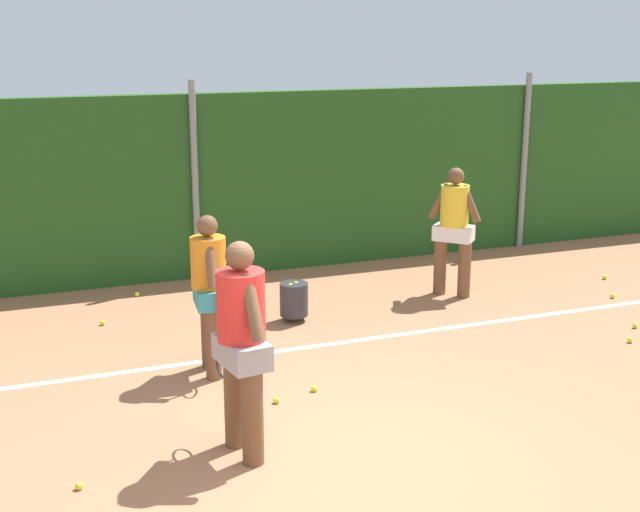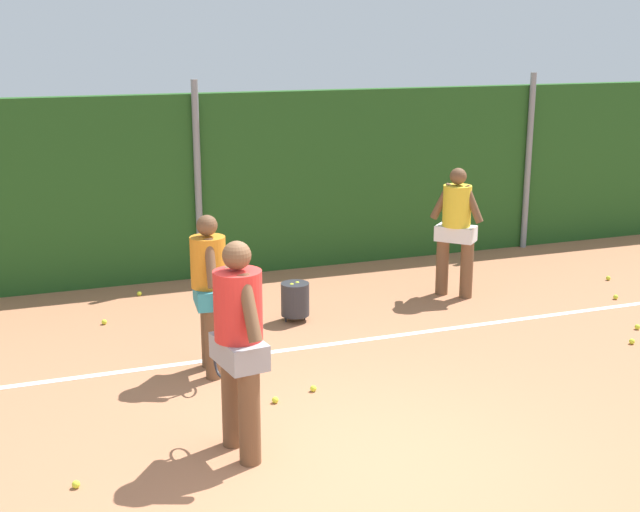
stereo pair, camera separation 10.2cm
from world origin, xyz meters
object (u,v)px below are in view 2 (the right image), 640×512
Objects in this scene: tennis_ball_8 at (632,341)px; tennis_ball_12 at (76,484)px; player_foreground_near at (239,338)px; player_midcourt at (209,286)px; ball_hopper at (295,299)px; tennis_ball_10 at (616,297)px; tennis_ball_1 at (275,400)px; tennis_ball_3 at (608,278)px; tennis_ball_6 at (104,322)px; tennis_ball_0 at (637,327)px; tennis_ball_9 at (139,294)px; tennis_ball_2 at (246,324)px; tennis_ball_11 at (313,388)px; player_backcourt_far at (456,225)px.

tennis_ball_8 and tennis_ball_12 have the same top height.
player_foreground_near is 1.10× the size of player_midcourt.
ball_hopper is at bearing -34.79° from player_foreground_near.
tennis_ball_8 is (4.85, -0.88, -0.94)m from player_midcourt.
player_foreground_near is at bearing -157.35° from tennis_ball_10.
tennis_ball_1 is 1.00× the size of tennis_ball_12.
player_foreground_near is 3.62m from ball_hopper.
tennis_ball_3 is 1.00× the size of tennis_ball_8.
ball_hopper is at bearing 47.77° from tennis_ball_12.
tennis_ball_8 is at bearing 1.54° from tennis_ball_1.
player_midcourt is 26.37× the size of tennis_ball_12.
tennis_ball_6 is (-7.23, 0.58, 0.00)m from tennis_ball_3.
tennis_ball_9 is at bearing 147.73° from tennis_ball_0.
tennis_ball_0 is 1.00× the size of tennis_ball_8.
tennis_ball_0 is 6.65m from tennis_ball_6.
tennis_ball_1 is 1.00× the size of tennis_ball_3.
ball_hopper is 2.46m from tennis_ball_9.
tennis_ball_3 is (6.31, 1.40, -0.94)m from player_midcourt.
tennis_ball_2 is 5.57m from tennis_ball_3.
player_midcourt is 2.73m from tennis_ball_12.
player_foreground_near is at bearing -135.37° from tennis_ball_11.
ball_hopper reaches higher than tennis_ball_2.
player_foreground_near is 5.24m from tennis_ball_8.
tennis_ball_11 is at bearing 179.81° from tennis_ball_8.
ball_hopper is 7.78× the size of tennis_ball_9.
player_backcourt_far is 27.19× the size of tennis_ball_10.
tennis_ball_3 is (2.52, -0.13, -0.98)m from player_backcourt_far.
tennis_ball_8 is at bearing -136.03° from tennis_ball_0.
tennis_ball_9 is (-0.14, 4.92, -1.04)m from player_foreground_near.
tennis_ball_3 is 1.00× the size of tennis_ball_10.
tennis_ball_2 is 1.00× the size of tennis_ball_8.
player_backcourt_far is 6.52m from tennis_ball_12.
ball_hopper is 2.42m from tennis_ball_6.
tennis_ball_10 is at bearing -75.89° from player_foreground_near.
player_foreground_near is at bearing -116.25° from ball_hopper.
player_midcourt is at bearing 134.65° from tennis_ball_11.
tennis_ball_3 is at bearing 23.30° from tennis_ball_12.
ball_hopper reaches higher than tennis_ball_0.
player_backcourt_far is 2.81m from tennis_ball_8.
player_backcourt_far is at bearing 177.05° from tennis_ball_3.
tennis_ball_0 and tennis_ball_2 have the same top height.
player_midcourt reaches higher than tennis_ball_8.
player_backcourt_far reaches higher than tennis_ball_9.
tennis_ball_6 is at bearing 41.09° from player_backcourt_far.
tennis_ball_11 is at bearing -58.06° from tennis_ball_6.
player_backcourt_far reaches higher than tennis_ball_3.
tennis_ball_9 is (-0.32, 3.03, -0.94)m from player_midcourt.
tennis_ball_6 is at bearing 168.47° from tennis_ball_10.
tennis_ball_1 and tennis_ball_10 have the same top height.
player_midcourt reaches higher than tennis_ball_0.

